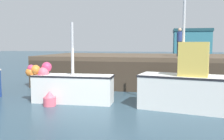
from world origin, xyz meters
name	(u,v)px	position (x,y,z in m)	size (l,w,h in m)	color
ground	(98,106)	(0.00, 0.00, -0.05)	(120.00, 160.00, 0.10)	#2D4756
pier	(151,61)	(1.96, 5.87, 1.59)	(14.47, 6.37, 1.94)	brown
fishing_boat_near_right	(70,86)	(-1.41, 0.25, 0.76)	(3.96, 1.17, 3.64)	silver
fishing_boat_mid	(184,85)	(3.60, 0.04, 1.01)	(3.67, 2.07, 5.27)	silver
dockworker	(179,42)	(3.66, 5.11, 2.78)	(0.34, 0.34, 1.69)	#2D3342
warehouse	(191,44)	(7.70, 37.97, 2.74)	(6.61, 6.45, 5.44)	#2D6B7A
mooring_buoy_foreground	(50,99)	(-2.05, -0.53, 0.29)	(0.54, 0.54, 0.65)	#EA5B70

